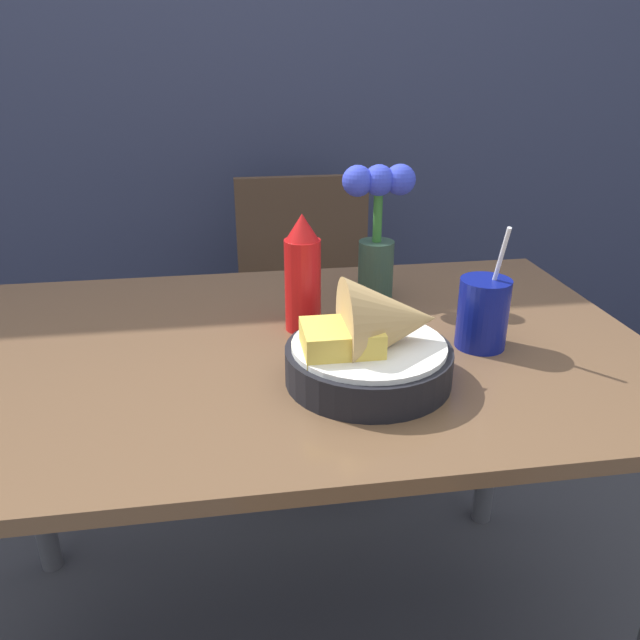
{
  "coord_description": "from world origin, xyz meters",
  "views": [
    {
      "loc": [
        -0.08,
        -0.96,
        1.19
      ],
      "look_at": [
        0.06,
        -0.04,
        0.79
      ],
      "focal_mm": 35.0,
      "sensor_mm": 36.0,
      "label": 1
    }
  ],
  "objects_px": {
    "flower_vase": "(377,225)",
    "chair_far_window": "(307,294)",
    "drink_cup": "(483,315)",
    "ketchup_bottle": "(303,275)",
    "food_basket": "(375,345)"
  },
  "relations": [
    {
      "from": "food_basket",
      "to": "drink_cup",
      "type": "height_order",
      "value": "drink_cup"
    },
    {
      "from": "drink_cup",
      "to": "ketchup_bottle",
      "type": "bearing_deg",
      "value": 157.81
    },
    {
      "from": "flower_vase",
      "to": "chair_far_window",
      "type": "bearing_deg",
      "value": 95.7
    },
    {
      "from": "ketchup_bottle",
      "to": "drink_cup",
      "type": "relative_size",
      "value": 0.98
    },
    {
      "from": "food_basket",
      "to": "ketchup_bottle",
      "type": "height_order",
      "value": "ketchup_bottle"
    },
    {
      "from": "ketchup_bottle",
      "to": "flower_vase",
      "type": "relative_size",
      "value": 0.79
    },
    {
      "from": "drink_cup",
      "to": "flower_vase",
      "type": "bearing_deg",
      "value": 117.11
    },
    {
      "from": "chair_far_window",
      "to": "drink_cup",
      "type": "distance_m",
      "value": 0.9
    },
    {
      "from": "food_basket",
      "to": "drink_cup",
      "type": "bearing_deg",
      "value": 23.3
    },
    {
      "from": "chair_far_window",
      "to": "ketchup_bottle",
      "type": "distance_m",
      "value": 0.8
    },
    {
      "from": "drink_cup",
      "to": "food_basket",
      "type": "bearing_deg",
      "value": -156.7
    },
    {
      "from": "chair_far_window",
      "to": "ketchup_bottle",
      "type": "xyz_separation_m",
      "value": [
        -0.1,
        -0.72,
        0.32
      ]
    },
    {
      "from": "chair_far_window",
      "to": "food_basket",
      "type": "relative_size",
      "value": 3.38
    },
    {
      "from": "drink_cup",
      "to": "flower_vase",
      "type": "height_order",
      "value": "flower_vase"
    },
    {
      "from": "drink_cup",
      "to": "flower_vase",
      "type": "relative_size",
      "value": 0.81
    }
  ]
}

